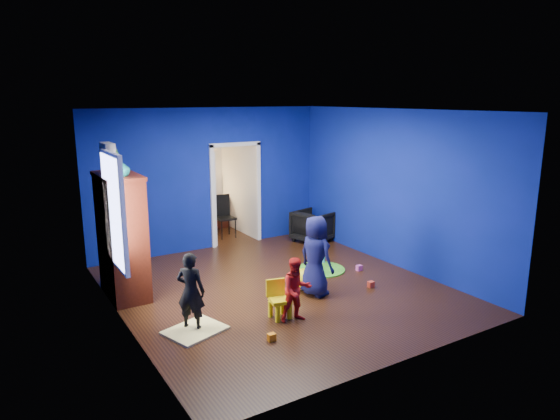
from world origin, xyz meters
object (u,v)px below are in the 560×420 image
tv_armoire (122,236)px  hopper_ball (304,279)px  crt_tv (124,233)px  child_black (191,291)px  play_mat (321,269)px  study_desk (208,213)px  armchair (313,226)px  child_navy (316,256)px  toddler_red (297,290)px  folding_chair (225,217)px  kid_chair (280,301)px  vase (122,168)px

tv_armoire → hopper_ball: bearing=-27.0°
crt_tv → child_black: bearing=-75.8°
play_mat → study_desk: 3.93m
child_black → hopper_ball: bearing=-124.7°
armchair → hopper_ball: size_ratio=2.09×
child_black → child_navy: size_ratio=0.84×
hopper_ball → child_navy: bearing=-78.7°
armchair → child_black: bearing=108.9°
toddler_red → folding_chair: bearing=87.6°
toddler_red → kid_chair: 0.33m
armchair → child_black: size_ratio=0.69×
child_black → folding_chair: 4.57m
toddler_red → child_navy: bearing=49.9°
toddler_red → play_mat: bearing=55.0°
child_black → vase: 2.12m
toddler_red → kid_chair: (-0.15, 0.20, -0.21)m
tv_armoire → study_desk: (2.82, 3.20, -0.60)m
crt_tv → child_navy: bearing=-31.2°
hopper_ball → study_desk: study_desk is taller
toddler_red → study_desk: (1.00, 5.41, -0.09)m
tv_armoire → armchair: bearing=12.3°
play_mat → tv_armoire: bearing=168.8°
armchair → vase: bearing=90.7°
kid_chair → play_mat: 2.18m
vase → tv_armoire: 1.14m
vase → crt_tv: bearing=82.4°
crt_tv → hopper_ball: 2.96m
hopper_ball → kid_chair: (-0.89, -0.71, 0.07)m
crt_tv → hopper_ball: crt_tv is taller
play_mat → folding_chair: folding_chair is taller
child_black → kid_chair: 1.28m
play_mat → vase: bearing=173.7°
child_navy → folding_chair: (0.21, 3.80, -0.19)m
child_black → crt_tv: 1.80m
armchair → child_navy: bearing=130.4°
crt_tv → tv_armoire: bearing=180.0°
child_black → kid_chair: (1.21, -0.33, -0.29)m
crt_tv → study_desk: bearing=49.0°
armchair → play_mat: 1.89m
vase → tv_armoire: size_ratio=0.12×
child_black → study_desk: 5.42m
child_black → toddler_red: (1.36, -0.53, -0.08)m
child_navy → study_desk: child_navy is taller
child_black → vase: vase is taller
child_black → folding_chair: bearing=-75.8°
child_navy → vase: 3.23m
kid_chair → study_desk: 5.34m
armchair → child_black: (-3.84, -2.62, 0.20)m
study_desk → folding_chair: size_ratio=0.96×
crt_tv → play_mat: crt_tv is taller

